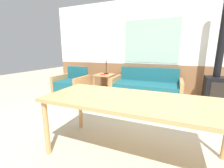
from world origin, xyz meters
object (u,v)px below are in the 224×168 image
table_lamp (106,57)px  side_table (104,78)px  couch (146,89)px  armchair (72,86)px  dining_table (135,105)px  wood_stove (217,74)px

table_lamp → side_table: bearing=-101.8°
couch → armchair: size_ratio=2.17×
couch → armchair: same height
dining_table → wood_stove: wood_stove is taller
couch → table_lamp: (-1.22, 0.06, 0.82)m
armchair → table_lamp: 1.31m
side_table → couch: bearing=1.5°
couch → table_lamp: bearing=177.3°
couch → wood_stove: (1.58, 0.01, 0.48)m
dining_table → wood_stove: bearing=62.4°
couch → dining_table: (0.29, -2.46, 0.42)m
couch → armchair: bearing=-165.7°
armchair → table_lamp: table_lamp is taller
couch → dining_table: size_ratio=0.86×
couch → side_table: couch is taller
armchair → couch: bearing=6.9°
couch → wood_stove: wood_stove is taller
dining_table → wood_stove: size_ratio=0.82×
armchair → dining_table: armchair is taller
side_table → wood_stove: size_ratio=0.22×
side_table → wood_stove: bearing=1.0°
armchair → table_lamp: size_ratio=1.35×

